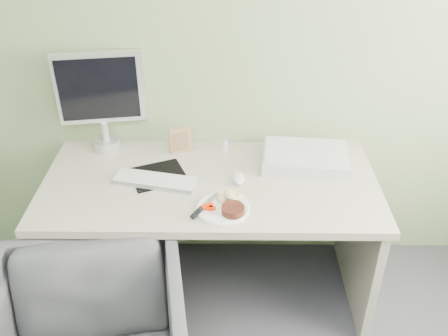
{
  "coord_description": "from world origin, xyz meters",
  "views": [
    {
      "loc": [
        0.09,
        -0.33,
        2.08
      ],
      "look_at": [
        0.07,
        1.5,
        0.89
      ],
      "focal_mm": 40.0,
      "sensor_mm": 36.0,
      "label": 1
    }
  ],
  "objects_px": {
    "plate": "(223,208)",
    "monitor": "(101,96)",
    "desk": "(211,211)",
    "scanner": "(306,158)"
  },
  "relations": [
    {
      "from": "plate",
      "to": "monitor",
      "type": "relative_size",
      "value": 0.45
    },
    {
      "from": "plate",
      "to": "desk",
      "type": "bearing_deg",
      "value": 106.35
    },
    {
      "from": "plate",
      "to": "monitor",
      "type": "height_order",
      "value": "monitor"
    },
    {
      "from": "scanner",
      "to": "monitor",
      "type": "relative_size",
      "value": 0.81
    },
    {
      "from": "scanner",
      "to": "monitor",
      "type": "xyz_separation_m",
      "value": [
        -1.02,
        0.16,
        0.26
      ]
    },
    {
      "from": "monitor",
      "to": "plate",
      "type": "bearing_deg",
      "value": -49.9
    },
    {
      "from": "plate",
      "to": "monitor",
      "type": "xyz_separation_m",
      "value": [
        -0.61,
        0.53,
        0.29
      ]
    },
    {
      "from": "scanner",
      "to": "plate",
      "type": "bearing_deg",
      "value": -131.27
    },
    {
      "from": "desk",
      "to": "plate",
      "type": "bearing_deg",
      "value": -73.65
    },
    {
      "from": "plate",
      "to": "scanner",
      "type": "distance_m",
      "value": 0.56
    }
  ]
}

